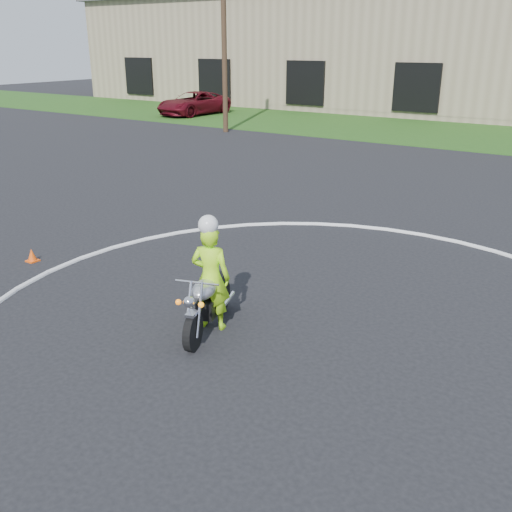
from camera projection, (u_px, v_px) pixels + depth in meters
The scene contains 6 objects.
ground at pixel (207, 415), 7.58m from camera, with size 120.00×120.00×0.00m, color black.
course_markings at pixel (461, 328), 9.87m from camera, with size 19.05×19.05×0.12m.
primary_motorcycle at pixel (207, 302), 9.63m from camera, with size 0.89×2.02×1.10m.
rider_primary_grp at pixel (211, 275), 9.59m from camera, with size 0.78×0.63×2.04m.
pickup_grp at pixel (194, 103), 38.97m from camera, with size 2.96×5.70×1.53m.
warehouse at pixel (332, 49), 46.68m from camera, with size 41.00×17.00×8.30m.
Camera 1 is at (4.03, -4.96, 4.64)m, focal length 40.00 mm.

